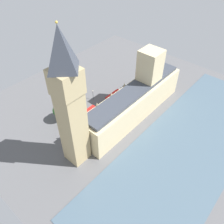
{
  "coord_description": "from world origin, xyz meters",
  "views": [
    {
      "loc": [
        -53.38,
        75.46,
        83.7
      ],
      "look_at": [
        1.0,
        13.25,
        9.15
      ],
      "focal_mm": 37.02,
      "sensor_mm": 36.0,
      "label": 1
    }
  ],
  "objects_px": {
    "parliament_building": "(136,99)",
    "street_lamp_kerbside": "(93,93)",
    "pedestrian_midblock": "(112,111)",
    "clock_tower": "(69,103)",
    "double_decker_bus_trailing": "(113,97)",
    "plane_tree_far_end": "(61,107)",
    "pedestrian_leading": "(129,99)",
    "double_decker_bus_under_trees": "(88,114)",
    "car_white_opposite_hall": "(125,87)",
    "plane_tree_corner": "(69,106)",
    "plane_tree_near_tower": "(60,110)",
    "car_silver_by_river_gate": "(123,93)"
  },
  "relations": [
    {
      "from": "clock_tower",
      "to": "car_white_opposite_hall",
      "type": "xyz_separation_m",
      "value": [
        16.7,
        -54.16,
        -30.25
      ]
    },
    {
      "from": "plane_tree_corner",
      "to": "car_silver_by_river_gate",
      "type": "bearing_deg",
      "value": -106.93
    },
    {
      "from": "plane_tree_far_end",
      "to": "pedestrian_leading",
      "type": "bearing_deg",
      "value": -117.02
    },
    {
      "from": "pedestrian_midblock",
      "to": "plane_tree_corner",
      "type": "bearing_deg",
      "value": -17.83
    },
    {
      "from": "pedestrian_midblock",
      "to": "pedestrian_leading",
      "type": "xyz_separation_m",
      "value": [
        -0.6,
        -14.44,
        0.01
      ]
    },
    {
      "from": "clock_tower",
      "to": "double_decker_bus_trailing",
      "type": "height_order",
      "value": "clock_tower"
    },
    {
      "from": "plane_tree_corner",
      "to": "plane_tree_near_tower",
      "type": "xyz_separation_m",
      "value": [
        0.17,
        5.53,
        0.45
      ]
    },
    {
      "from": "clock_tower",
      "to": "car_silver_by_river_gate",
      "type": "bearing_deg",
      "value": -74.54
    },
    {
      "from": "car_silver_by_river_gate",
      "to": "plane_tree_corner",
      "type": "xyz_separation_m",
      "value": [
        9.94,
        32.67,
        5.6
      ]
    },
    {
      "from": "pedestrian_midblock",
      "to": "double_decker_bus_under_trees",
      "type": "bearing_deg",
      "value": -5.45
    },
    {
      "from": "parliament_building",
      "to": "plane_tree_far_end",
      "type": "height_order",
      "value": "parliament_building"
    },
    {
      "from": "car_white_opposite_hall",
      "to": "car_silver_by_river_gate",
      "type": "height_order",
      "value": "same"
    },
    {
      "from": "parliament_building",
      "to": "street_lamp_kerbside",
      "type": "distance_m",
      "value": 26.6
    },
    {
      "from": "car_silver_by_river_gate",
      "to": "pedestrian_leading",
      "type": "xyz_separation_m",
      "value": [
        -6.15,
        1.81,
        -0.17
      ]
    },
    {
      "from": "parliament_building",
      "to": "car_white_opposite_hall",
      "type": "height_order",
      "value": "parliament_building"
    },
    {
      "from": "double_decker_bus_under_trees",
      "to": "pedestrian_leading",
      "type": "distance_m",
      "value": 26.99
    },
    {
      "from": "plane_tree_corner",
      "to": "plane_tree_near_tower",
      "type": "distance_m",
      "value": 5.55
    },
    {
      "from": "double_decker_bus_trailing",
      "to": "pedestrian_leading",
      "type": "height_order",
      "value": "double_decker_bus_trailing"
    },
    {
      "from": "double_decker_bus_under_trees",
      "to": "parliament_building",
      "type": "bearing_deg",
      "value": 48.41
    },
    {
      "from": "street_lamp_kerbside",
      "to": "plane_tree_corner",
      "type": "bearing_deg",
      "value": 90.61
    },
    {
      "from": "clock_tower",
      "to": "plane_tree_near_tower",
      "type": "height_order",
      "value": "clock_tower"
    },
    {
      "from": "double_decker_bus_under_trees",
      "to": "pedestrian_midblock",
      "type": "xyz_separation_m",
      "value": [
        -6.85,
        -11.43,
        -1.94
      ]
    },
    {
      "from": "street_lamp_kerbside",
      "to": "pedestrian_leading",
      "type": "bearing_deg",
      "value": -141.36
    },
    {
      "from": "clock_tower",
      "to": "pedestrian_midblock",
      "type": "distance_m",
      "value": 44.97
    },
    {
      "from": "parliament_building",
      "to": "plane_tree_near_tower",
      "type": "relative_size",
      "value": 6.6
    },
    {
      "from": "clock_tower",
      "to": "plane_tree_corner",
      "type": "xyz_separation_m",
      "value": [
        23.33,
        -15.73,
        -24.65
      ]
    },
    {
      "from": "plane_tree_far_end",
      "to": "plane_tree_near_tower",
      "type": "height_order",
      "value": "plane_tree_near_tower"
    },
    {
      "from": "plane_tree_corner",
      "to": "plane_tree_far_end",
      "type": "bearing_deg",
      "value": 67.9
    },
    {
      "from": "car_white_opposite_hall",
      "to": "street_lamp_kerbside",
      "type": "bearing_deg",
      "value": -110.71
    },
    {
      "from": "double_decker_bus_trailing",
      "to": "plane_tree_near_tower",
      "type": "height_order",
      "value": "plane_tree_near_tower"
    },
    {
      "from": "clock_tower",
      "to": "car_silver_by_river_gate",
      "type": "relative_size",
      "value": 14.55
    },
    {
      "from": "car_silver_by_river_gate",
      "to": "double_decker_bus_under_trees",
      "type": "distance_m",
      "value": 27.77
    },
    {
      "from": "car_white_opposite_hall",
      "to": "pedestrian_leading",
      "type": "distance_m",
      "value": 12.12
    },
    {
      "from": "plane_tree_near_tower",
      "to": "car_silver_by_river_gate",
      "type": "bearing_deg",
      "value": -104.83
    },
    {
      "from": "car_white_opposite_hall",
      "to": "plane_tree_far_end",
      "type": "bearing_deg",
      "value": -103.22
    },
    {
      "from": "double_decker_bus_trailing",
      "to": "pedestrian_midblock",
      "type": "bearing_deg",
      "value": -53.0
    },
    {
      "from": "clock_tower",
      "to": "pedestrian_leading",
      "type": "relative_size",
      "value": 38.11
    },
    {
      "from": "car_silver_by_river_gate",
      "to": "double_decker_bus_under_trees",
      "type": "height_order",
      "value": "double_decker_bus_under_trees"
    },
    {
      "from": "car_white_opposite_hall",
      "to": "double_decker_bus_under_trees",
      "type": "xyz_separation_m",
      "value": [
        -2.01,
        33.44,
        1.75
      ]
    },
    {
      "from": "car_silver_by_river_gate",
      "to": "plane_tree_far_end",
      "type": "height_order",
      "value": "plane_tree_far_end"
    },
    {
      "from": "parliament_building",
      "to": "pedestrian_leading",
      "type": "bearing_deg",
      "value": -36.39
    },
    {
      "from": "double_decker_bus_under_trees",
      "to": "car_silver_by_river_gate",
      "type": "bearing_deg",
      "value": 86.15
    },
    {
      "from": "plane_tree_corner",
      "to": "pedestrian_leading",
      "type": "bearing_deg",
      "value": -117.53
    },
    {
      "from": "pedestrian_leading",
      "to": "street_lamp_kerbside",
      "type": "bearing_deg",
      "value": 46.14
    },
    {
      "from": "plane_tree_far_end",
      "to": "plane_tree_near_tower",
      "type": "xyz_separation_m",
      "value": [
        -1.21,
        2.12,
        -0.11
      ]
    },
    {
      "from": "pedestrian_midblock",
      "to": "street_lamp_kerbside",
      "type": "xyz_separation_m",
      "value": [
        15.68,
        -1.42,
        3.6
      ]
    },
    {
      "from": "parliament_building",
      "to": "double_decker_bus_trailing",
      "type": "xyz_separation_m",
      "value": [
        15.76,
        -0.18,
        -7.09
      ]
    },
    {
      "from": "parliament_building",
      "to": "plane_tree_corner",
      "type": "relative_size",
      "value": 7.52
    },
    {
      "from": "car_white_opposite_hall",
      "to": "double_decker_bus_under_trees",
      "type": "bearing_deg",
      "value": -88.94
    },
    {
      "from": "street_lamp_kerbside",
      "to": "pedestrian_midblock",
      "type": "bearing_deg",
      "value": 174.81
    }
  ]
}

